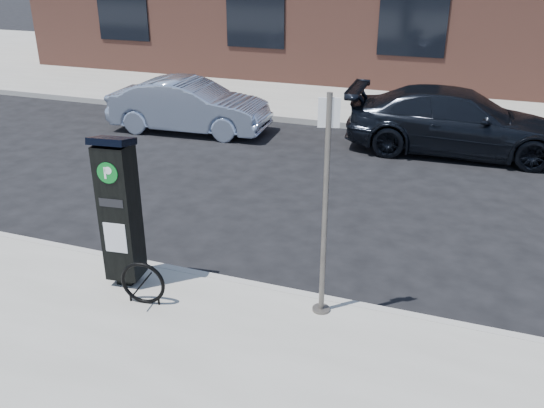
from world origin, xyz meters
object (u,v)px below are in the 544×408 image
at_px(car_silver, 189,106).
at_px(car_dark, 458,122).
at_px(parking_kiosk, 120,210).
at_px(sign_pole, 325,211).
at_px(bike_rack, 143,283).

relative_size(car_silver, car_dark, 0.81).
height_order(parking_kiosk, car_dark, parking_kiosk).
height_order(parking_kiosk, car_silver, parking_kiosk).
bearing_deg(car_dark, sign_pole, 169.25).
relative_size(parking_kiosk, car_silver, 0.51).
bearing_deg(parking_kiosk, car_dark, 57.43).
bearing_deg(car_silver, bike_rack, -160.54).
relative_size(bike_rack, car_dark, 0.12).
bearing_deg(bike_rack, parking_kiosk, 135.75).
height_order(sign_pole, car_silver, sign_pole).
xyz_separation_m(bike_rack, car_dark, (3.16, 7.88, 0.28)).
distance_m(sign_pole, car_dark, 7.40).
bearing_deg(car_dark, parking_kiosk, 151.70).
distance_m(car_silver, car_dark, 6.37).
relative_size(parking_kiosk, car_dark, 0.42).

